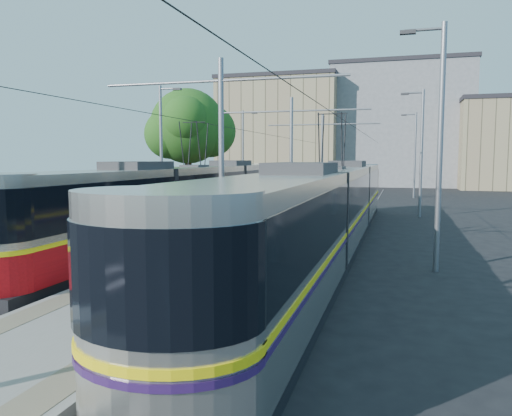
% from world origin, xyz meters
% --- Properties ---
extents(ground, '(160.00, 160.00, 0.00)m').
position_xyz_m(ground, '(0.00, 0.00, 0.00)').
color(ground, black).
rests_on(ground, ground).
extents(platform, '(4.00, 50.00, 0.30)m').
position_xyz_m(platform, '(0.00, 17.00, 0.15)').
color(platform, gray).
rests_on(platform, ground).
extents(tactile_strip_left, '(0.70, 50.00, 0.01)m').
position_xyz_m(tactile_strip_left, '(-1.45, 17.00, 0.30)').
color(tactile_strip_left, gray).
rests_on(tactile_strip_left, platform).
extents(tactile_strip_right, '(0.70, 50.00, 0.01)m').
position_xyz_m(tactile_strip_right, '(1.45, 17.00, 0.30)').
color(tactile_strip_right, gray).
rests_on(tactile_strip_right, platform).
extents(rails, '(8.71, 70.00, 0.03)m').
position_xyz_m(rails, '(0.00, 17.00, 0.02)').
color(rails, gray).
rests_on(rails, ground).
extents(tram_left, '(2.43, 27.92, 5.50)m').
position_xyz_m(tram_left, '(-3.60, 13.89, 1.71)').
color(tram_left, black).
rests_on(tram_left, ground).
extents(tram_right, '(2.43, 31.61, 5.50)m').
position_xyz_m(tram_right, '(3.60, 11.13, 1.86)').
color(tram_right, black).
rests_on(tram_right, ground).
extents(catenary, '(9.20, 70.00, 7.00)m').
position_xyz_m(catenary, '(0.00, 14.15, 4.52)').
color(catenary, gray).
rests_on(catenary, platform).
extents(street_lamps, '(15.18, 38.22, 8.00)m').
position_xyz_m(street_lamps, '(-0.00, 21.00, 4.18)').
color(street_lamps, gray).
rests_on(street_lamps, ground).
extents(shelter, '(0.99, 1.28, 2.50)m').
position_xyz_m(shelter, '(-0.03, 15.71, 1.61)').
color(shelter, black).
rests_on(shelter, platform).
extents(tree, '(6.09, 5.63, 8.85)m').
position_xyz_m(tree, '(-8.59, 25.41, 5.98)').
color(tree, '#382314').
rests_on(tree, ground).
extents(building_left, '(16.32, 12.24, 14.83)m').
position_xyz_m(building_left, '(-10.00, 60.00, 7.42)').
color(building_left, '#9B8F69').
rests_on(building_left, ground).
extents(building_centre, '(18.36, 14.28, 16.44)m').
position_xyz_m(building_centre, '(6.00, 64.00, 8.23)').
color(building_centre, gray).
rests_on(building_centre, ground).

